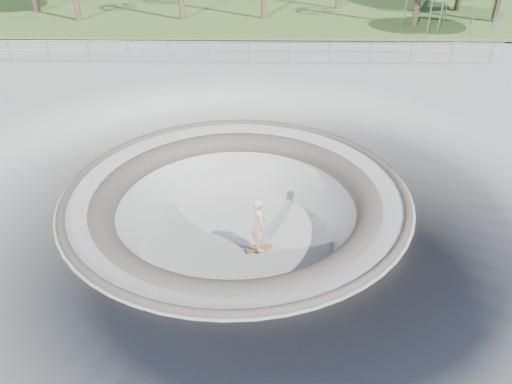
% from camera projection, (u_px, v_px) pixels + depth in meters
% --- Properties ---
extents(ground, '(180.00, 180.00, 0.00)m').
position_uv_depth(ground, '(236.00, 191.00, 14.89)').
color(ground, '#9C9C97').
rests_on(ground, ground).
extents(skate_bowl, '(14.00, 14.00, 4.10)m').
position_uv_depth(skate_bowl, '(237.00, 240.00, 15.86)').
color(skate_bowl, '#9C9C97').
rests_on(skate_bowl, ground).
extents(distant_hills, '(103.20, 45.00, 28.60)m').
position_uv_depth(distant_hills, '(288.00, 11.00, 67.02)').
color(distant_hills, brown).
rests_on(distant_hills, ground).
extents(safety_railing, '(25.00, 0.06, 1.03)m').
position_uv_depth(safety_railing, '(249.00, 51.00, 24.70)').
color(safety_railing, gray).
rests_on(safety_railing, ground).
extents(skateboard, '(0.85, 0.51, 0.09)m').
position_uv_depth(skateboard, '(259.00, 248.00, 15.49)').
color(skateboard, brown).
rests_on(skateboard, ground).
extents(skater, '(0.60, 0.75, 1.80)m').
position_uv_depth(skater, '(259.00, 224.00, 15.00)').
color(skater, beige).
rests_on(skater, skateboard).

